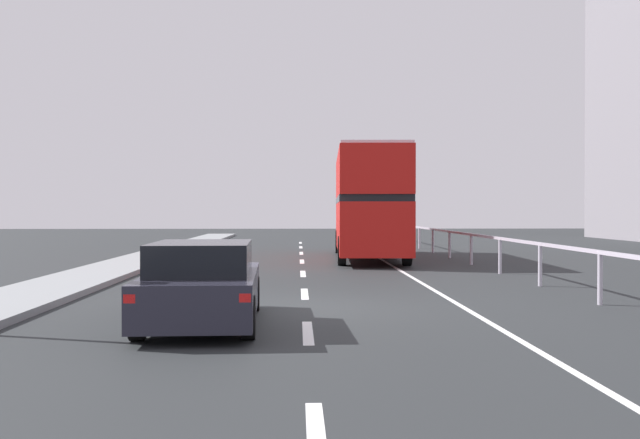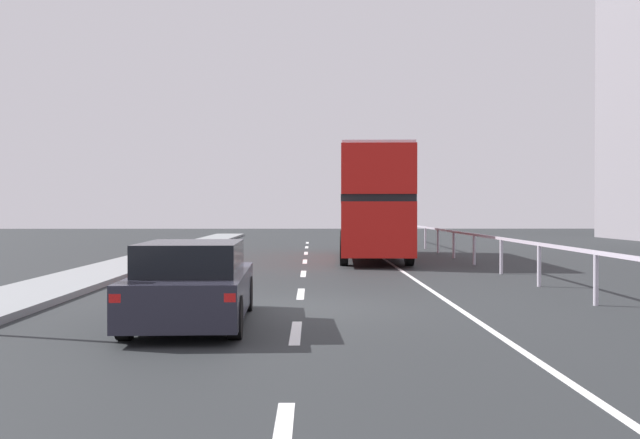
# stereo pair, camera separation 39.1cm
# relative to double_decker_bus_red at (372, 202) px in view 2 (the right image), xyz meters

# --- Properties ---
(ground_plane) EXTENTS (74.32, 120.00, 0.10)m
(ground_plane) POSITION_rel_double_decker_bus_red_xyz_m (-2.59, -13.94, -2.26)
(ground_plane) COLOR #272A2C
(lane_paint_markings) EXTENTS (3.18, 46.00, 0.01)m
(lane_paint_markings) POSITION_rel_double_decker_bus_red_xyz_m (-0.64, -5.52, -2.21)
(lane_paint_markings) COLOR silver
(lane_paint_markings) RESTS_ON ground
(bridge_side_railing) EXTENTS (0.10, 42.00, 1.08)m
(bridge_side_railing) POSITION_rel_double_decker_bus_red_xyz_m (3.23, -4.94, -1.33)
(bridge_side_railing) COLOR #B8B0C0
(bridge_side_railing) RESTS_ON ground
(double_decker_bus_red) EXTENTS (2.83, 10.17, 4.12)m
(double_decker_bus_red) POSITION_rel_double_decker_bus_red_xyz_m (0.00, 0.00, 0.00)
(double_decker_bus_red) COLOR red
(double_decker_bus_red) RESTS_ON ground
(hatchback_car_near) EXTENTS (1.90, 4.40, 1.36)m
(hatchback_car_near) POSITION_rel_double_decker_bus_red_xyz_m (-4.30, -15.89, -1.55)
(hatchback_car_near) COLOR #252532
(hatchback_car_near) RESTS_ON ground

